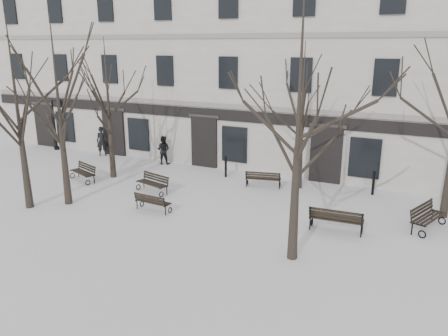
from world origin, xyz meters
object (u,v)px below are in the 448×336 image
Objects in this scene: bench_0 at (153,183)px; bench_5 at (427,216)px; bench_3 at (84,172)px; lamp_post at (57,120)px; tree_0 at (15,91)px; tree_1 at (57,89)px; bench_4 at (263,178)px; bench_2 at (336,219)px; tree_2 at (300,86)px; bench_1 at (152,202)px.

bench_5 is at bearing 18.71° from bench_0.
bench_5 is at bearing 23.01° from bench_3.
bench_3 is at bearing 114.47° from bench_5.
lamp_post is at bearing 164.15° from bench_3.
tree_1 is at bearing 42.08° from tree_0.
bench_0 is 5.40m from bench_4.
bench_2 is (12.65, 3.08, -4.50)m from tree_0.
tree_2 is at bearing -9.83° from bench_0.
bench_4 is 7.73m from bench_5.
tree_2 is at bearing -23.71° from lamp_post.
tree_2 is 4.91× the size of bench_0.
tree_1 is 4.98× the size of bench_1.
bench_4 is at bearing 47.51° from bench_0.
bench_3 is (-5.70, 2.09, 0.05)m from bench_1.
tree_0 is at bearing 27.10° from bench_4.
bench_5 is (3.96, 4.50, -5.15)m from tree_2.
tree_1 is 12.47m from bench_2.
bench_0 reaches higher than bench_1.
tree_1 reaches higher than bench_4.
tree_2 is at bearing 160.06° from bench_5.
bench_0 is at bearing 48.87° from tree_1.
bench_1 is at bearing 127.06° from bench_5.
bench_2 is at bearing -15.70° from lamp_post.
bench_3 is at bearing -16.71° from bench_1.
bench_4 is at bearing 117.95° from tree_2.
tree_1 is 3.99× the size of bench_5.
bench_0 is 0.99× the size of bench_3.
bench_2 is at bearing 125.64° from bench_4.
lamp_post reaches higher than bench_4.
bench_4 is 0.52× the size of lamp_post.
bench_0 is at bearing 20.11° from bench_3.
tree_1 is 10.61m from tree_2.
tree_0 is 4.32× the size of bench_3.
bench_5 is at bearing 48.68° from tree_2.
bench_1 is 13.89m from lamp_post.
tree_2 is at bearing 3.54° from bench_3.
lamp_post is at bearing -25.53° from bench_1.
tree_2 reaches higher than bench_4.
bench_1 is 0.80× the size of bench_5.
bench_0 is at bearing -53.11° from bench_1.
bench_5 is (15.73, 4.87, -4.52)m from tree_0.
tree_1 is at bearing -42.69° from lamp_post.
bench_2 is at bearing 141.58° from bench_5.
lamp_post is (-6.94, 8.58, -3.05)m from tree_0.
bench_4 is at bearing -44.66° from bench_2.
bench_4 is (8.28, 6.94, -4.57)m from tree_0.
lamp_post reaches higher than bench_0.
bench_4 is 0.89× the size of bench_5.
tree_2 is at bearing -3.86° from tree_1.
bench_0 is at bearing 155.59° from tree_2.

